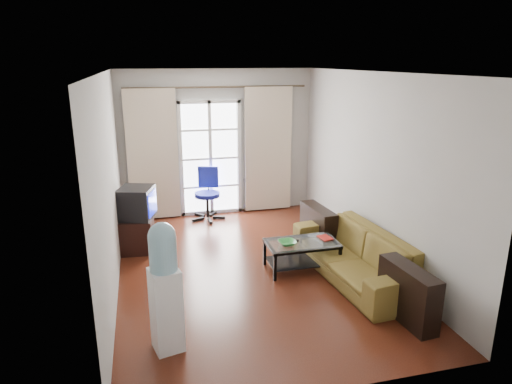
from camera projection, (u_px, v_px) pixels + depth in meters
floor at (250, 268)px, 6.48m from camera, size 5.20×5.20×0.00m
ceiling at (250, 72)px, 5.72m from camera, size 5.20×5.20×0.00m
wall_back at (218, 143)px, 8.52m from camera, size 3.60×0.02×2.70m
wall_front at (325, 254)px, 3.68m from camera, size 3.60×0.02×2.70m
wall_left at (110, 185)px, 5.67m from camera, size 0.02×5.20×2.70m
wall_right at (372, 169)px, 6.52m from camera, size 0.02×5.20×2.70m
french_door at (210, 159)px, 8.51m from camera, size 1.16×0.06×2.15m
curtain_rod at (217, 87)px, 8.14m from camera, size 3.30×0.04×0.04m
curtain_left at (153, 155)px, 8.16m from camera, size 0.90×0.07×2.35m
curtain_right at (268, 150)px, 8.67m from camera, size 0.90×0.07×2.35m
radiator at (260, 194)px, 8.90m from camera, size 0.64×0.12×0.64m
sofa at (355, 255)px, 6.15m from camera, size 2.38×1.25×0.65m
coffee_table at (302, 252)px, 6.40m from camera, size 1.00×0.58×0.41m
bowl at (287, 243)px, 6.25m from camera, size 0.29×0.29×0.06m
book at (320, 239)px, 6.45m from camera, size 0.23×0.27×0.02m
remote at (294, 241)px, 6.38m from camera, size 0.15×0.06×0.02m
tv_stand at (138, 232)px, 7.12m from camera, size 0.54×0.75×0.52m
crt_tv at (135, 203)px, 6.93m from camera, size 0.62×0.64×0.48m
task_chair at (208, 204)px, 8.44m from camera, size 0.80×0.80×0.95m
water_cooler at (165, 285)px, 4.49m from camera, size 0.34×0.34×1.37m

